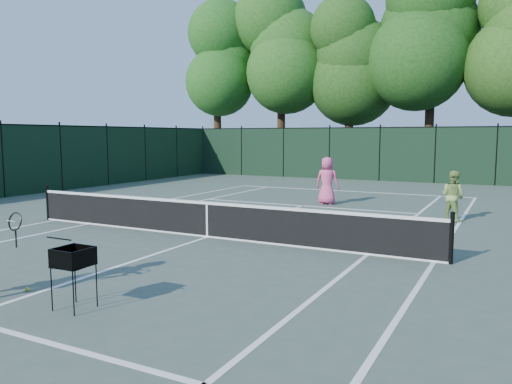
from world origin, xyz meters
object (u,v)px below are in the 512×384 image
at_px(player_pink, 327,181).
at_px(ball_hopper, 73,257).
at_px(loose_ball_midcourt, 27,289).
at_px(player_green, 453,196).

relative_size(player_pink, ball_hopper, 1.92).
bearing_deg(loose_ball_midcourt, player_green, 62.73).
xyz_separation_m(player_green, ball_hopper, (-4.11, -10.85, 0.02)).
relative_size(player_green, loose_ball_midcourt, 22.39).
height_order(player_pink, player_green, player_pink).
xyz_separation_m(player_pink, loose_ball_midcourt, (-0.86, -12.37, -0.86)).
height_order(player_green, ball_hopper, player_green).
relative_size(player_pink, loose_ball_midcourt, 26.19).
bearing_deg(player_pink, player_green, 156.70).
bearing_deg(ball_hopper, loose_ball_midcourt, 165.09).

